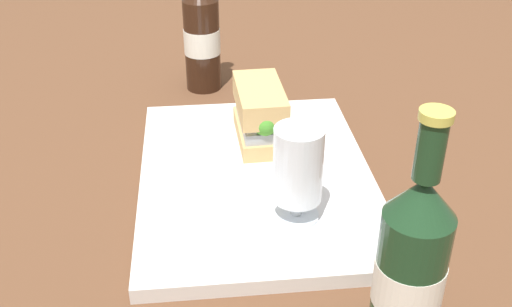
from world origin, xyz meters
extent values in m
plane|color=brown|center=(0.00, 0.00, 0.00)|extent=(3.00, 3.00, 0.00)
cube|color=silver|center=(0.00, 0.00, 0.01)|extent=(0.44, 0.32, 0.02)
cube|color=silver|center=(0.00, 0.00, 0.02)|extent=(0.38, 0.27, 0.00)
cylinder|color=white|center=(-0.06, 0.01, 0.03)|extent=(0.19, 0.19, 0.01)
cube|color=tan|center=(-0.06, 0.01, 0.05)|extent=(0.13, 0.07, 0.02)
cube|color=#9EA3A8|center=(-0.06, 0.01, 0.07)|extent=(0.12, 0.06, 0.02)
cube|color=silver|center=(-0.06, 0.01, 0.08)|extent=(0.11, 0.05, 0.01)
sphere|color=#47932D|center=(-0.01, 0.01, 0.09)|extent=(0.04, 0.04, 0.04)
cube|color=tan|center=(-0.06, 0.01, 0.10)|extent=(0.13, 0.07, 0.04)
cylinder|color=silver|center=(0.11, 0.04, 0.02)|extent=(0.06, 0.06, 0.01)
cylinder|color=silver|center=(0.11, 0.04, 0.04)|extent=(0.01, 0.01, 0.02)
cylinder|color=silver|center=(0.11, 0.04, 0.10)|extent=(0.06, 0.06, 0.09)
cylinder|color=gold|center=(0.11, 0.04, 0.07)|extent=(0.06, 0.06, 0.04)
cylinder|color=white|center=(0.11, 0.04, 0.09)|extent=(0.05, 0.05, 0.01)
cube|color=white|center=(0.09, -0.05, 0.02)|extent=(0.09, 0.07, 0.01)
cylinder|color=#19381E|center=(0.31, 0.11, 0.08)|extent=(0.06, 0.06, 0.17)
cylinder|color=silver|center=(0.31, 0.11, 0.09)|extent=(0.07, 0.07, 0.05)
cone|color=#19381E|center=(0.31, 0.11, 0.18)|extent=(0.06, 0.06, 0.04)
cylinder|color=#19381E|center=(0.31, 0.11, 0.23)|extent=(0.02, 0.02, 0.05)
cylinder|color=#BFB74C|center=(0.31, 0.11, 0.26)|extent=(0.03, 0.03, 0.01)
cylinder|color=black|center=(-0.33, -0.06, 0.08)|extent=(0.06, 0.06, 0.17)
cylinder|color=silver|center=(-0.33, -0.06, 0.09)|extent=(0.07, 0.07, 0.05)
camera|label=1|loc=(0.72, -0.08, 0.48)|focal=43.06mm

